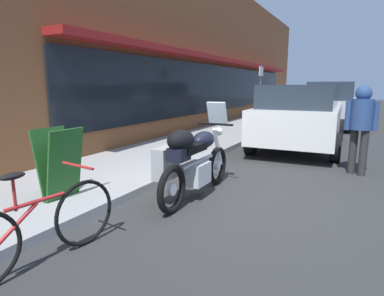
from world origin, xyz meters
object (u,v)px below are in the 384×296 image
parked_minivan (301,114)px  sandwich_board_sign (59,163)px  touring_motorcycle (192,159)px  parked_bicycle (38,227)px  parked_car_down_block (331,103)px  pedestrian_walking (361,119)px  parking_sign_pole (260,92)px

parked_minivan → sandwich_board_sign: (-6.13, 2.18, -0.29)m
touring_motorcycle → parked_bicycle: 2.31m
touring_motorcycle → parked_car_down_block: bearing=-5.5°
pedestrian_walking → sandwich_board_sign: 5.23m
parked_minivan → sandwich_board_sign: parked_minivan is taller
touring_motorcycle → pedestrian_walking: (2.66, -2.14, 0.44)m
parked_minivan → pedestrian_walking: size_ratio=2.94×
pedestrian_walking → touring_motorcycle: bearing=141.2°
touring_motorcycle → parked_car_down_block: size_ratio=0.44×
touring_motorcycle → parked_bicycle: touring_motorcycle is taller
parked_car_down_block → touring_motorcycle: bearing=174.5°
touring_motorcycle → parked_car_down_block: 10.46m
parked_minivan → pedestrian_walking: 2.79m
parked_bicycle → pedestrian_walking: (4.93, -2.54, 0.67)m
parked_minivan → parking_sign_pole: bearing=38.5°
parked_bicycle → parking_sign_pole: 9.70m
parked_car_down_block → parking_sign_pole: bearing=145.2°
touring_motorcycle → parking_sign_pole: bearing=8.7°
sandwich_board_sign → parking_sign_pole: (8.43, -0.36, 0.84)m
parked_car_down_block → pedestrian_walking: bearing=-171.6°
parked_minivan → parked_car_down_block: bearing=-3.3°
sandwich_board_sign → parking_sign_pole: 8.48m
touring_motorcycle → pedestrian_walking: pedestrian_walking is taller
touring_motorcycle → sandwich_board_sign: bearing=126.2°
pedestrian_walking → parked_bicycle: bearing=152.8°
parked_minivan → pedestrian_walking: bearing=-148.8°
touring_motorcycle → sandwich_board_sign: 1.84m
parked_minivan → parked_car_down_block: parked_car_down_block is taller
parked_bicycle → sandwich_board_sign: 1.62m
parking_sign_pole → touring_motorcycle: bearing=-171.3°
pedestrian_walking → sandwich_board_sign: bearing=135.9°
parked_minivan → parked_car_down_block: (5.36, -0.31, 0.05)m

